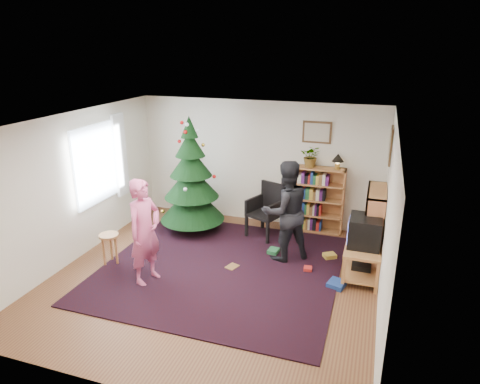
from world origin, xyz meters
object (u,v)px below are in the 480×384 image
(armchair, at_px, (267,207))
(tv_stand, at_px, (362,257))
(picture_right, at_px, (391,145))
(bookshelf_back, at_px, (319,199))
(stool, at_px, (109,241))
(person_standing, at_px, (145,232))
(crt_tv, at_px, (365,231))
(potted_plant, at_px, (311,156))
(christmas_tree, at_px, (191,185))
(person_by_chair, at_px, (285,211))
(bookshelf_right, at_px, (373,226))
(picture_back, at_px, (317,132))
(table_lamp, at_px, (338,159))

(armchair, bearing_deg, tv_stand, -8.15)
(picture_right, relative_size, armchair, 0.58)
(picture_right, bearing_deg, bookshelf_back, 153.59)
(stool, relative_size, person_standing, 0.32)
(crt_tv, bearing_deg, tv_stand, 0.00)
(picture_right, xyz_separation_m, bookshelf_back, (-1.19, 0.59, -1.29))
(bookshelf_back, xyz_separation_m, person_standing, (-2.24, -2.75, 0.17))
(picture_right, distance_m, potted_plant, 1.57)
(christmas_tree, height_order, crt_tv, christmas_tree)
(person_by_chair, bearing_deg, bookshelf_right, 154.80)
(person_standing, bearing_deg, potted_plant, -22.15)
(potted_plant, bearing_deg, stool, -139.69)
(tv_stand, relative_size, crt_tv, 1.85)
(tv_stand, xyz_separation_m, armchair, (-1.86, 1.08, 0.23))
(picture_back, xyz_separation_m, bookshelf_back, (0.14, -0.14, -1.29))
(tv_stand, height_order, stool, tv_stand)
(crt_tv, relative_size, armchair, 0.52)
(bookshelf_right, height_order, armchair, bookshelf_right)
(stool, xyz_separation_m, potted_plant, (2.91, 2.47, 1.09))
(picture_back, xyz_separation_m, potted_plant, (-0.06, -0.14, -0.44))
(bookshelf_back, distance_m, person_standing, 3.55)
(picture_back, bearing_deg, tv_stand, -57.78)
(picture_back, relative_size, tv_stand, 0.56)
(picture_right, bearing_deg, armchair, 177.10)
(armchair, bearing_deg, picture_right, 19.11)
(bookshelf_right, bearing_deg, potted_plant, 50.83)
(bookshelf_back, xyz_separation_m, crt_tv, (0.93, -1.56, 0.12))
(armchair, xyz_separation_m, person_standing, (-1.31, -2.27, 0.28))
(picture_right, height_order, bookshelf_right, picture_right)
(christmas_tree, bearing_deg, armchair, 10.93)
(stool, relative_size, potted_plant, 1.28)
(person_by_chair, bearing_deg, bookshelf_back, -143.75)
(table_lamp, bearing_deg, potted_plant, 180.00)
(tv_stand, bearing_deg, person_by_chair, 170.82)
(christmas_tree, height_order, table_lamp, christmas_tree)
(tv_stand, distance_m, person_by_chair, 1.43)
(christmas_tree, bearing_deg, tv_stand, -13.65)
(bookshelf_back, distance_m, tv_stand, 1.85)
(picture_right, distance_m, tv_stand, 1.91)
(person_standing, relative_size, table_lamp, 5.54)
(picture_right, relative_size, table_lamp, 1.99)
(bookshelf_back, bearing_deg, picture_right, -26.41)
(christmas_tree, bearing_deg, person_by_chair, -16.51)
(picture_right, xyz_separation_m, tv_stand, (-0.26, -0.97, -1.62))
(table_lamp, bearing_deg, bookshelf_right, -53.59)
(crt_tv, bearing_deg, christmas_tree, 166.34)
(armchair, xyz_separation_m, table_lamp, (1.22, 0.48, 0.95))
(christmas_tree, xyz_separation_m, stool, (-0.74, -1.71, -0.53))
(crt_tv, bearing_deg, bookshelf_back, 120.77)
(armchair, relative_size, person_by_chair, 0.59)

